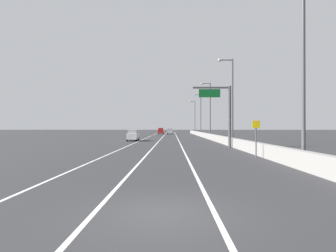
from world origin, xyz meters
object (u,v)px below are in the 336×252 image
object	(u,v)px
speed_advisory_sign	(256,136)
car_white_2	(133,135)
overhead_sign_gantry	(224,109)
car_silver_0	(170,131)
lamp_post_right_near	(300,59)
lamp_post_right_second	(231,96)
car_red_1	(161,131)
lamp_post_right_fourth	(200,112)
lamp_post_right_fifth	(194,115)
lamp_post_right_third	(209,107)

from	to	relation	value
speed_advisory_sign	car_white_2	bearing A→B (deg)	117.65
overhead_sign_gantry	car_silver_0	xyz separation A→B (m)	(-7.00, 60.58, -3.76)
speed_advisory_sign	lamp_post_right_near	distance (m)	6.88
lamp_post_right_second	car_red_1	bearing A→B (deg)	102.22
lamp_post_right_second	lamp_post_right_fourth	bearing A→B (deg)	90.07
lamp_post_right_near	car_red_1	distance (m)	77.07
overhead_sign_gantry	lamp_post_right_fourth	xyz separation A→B (m)	(1.85, 45.21, 2.06)
lamp_post_right_fourth	car_white_2	world-z (taller)	lamp_post_right_fourth
overhead_sign_gantry	car_red_1	world-z (taller)	overhead_sign_gantry
lamp_post_right_fourth	lamp_post_right_second	bearing A→B (deg)	-89.93
overhead_sign_gantry	lamp_post_right_fifth	size ratio (longest dim) A/B	0.62
speed_advisory_sign	lamp_post_right_fifth	size ratio (longest dim) A/B	0.25
car_silver_0	car_red_1	world-z (taller)	car_red_1
lamp_post_right_second	lamp_post_right_fifth	size ratio (longest dim) A/B	1.00
lamp_post_right_third	car_red_1	bearing A→B (deg)	108.52
car_silver_0	overhead_sign_gantry	bearing A→B (deg)	-83.41
speed_advisory_sign	car_silver_0	xyz separation A→B (m)	(-7.44, 71.79, -0.80)
lamp_post_right_fourth	speed_advisory_sign	bearing A→B (deg)	-91.43
lamp_post_right_fourth	car_silver_0	bearing A→B (deg)	119.91
lamp_post_right_second	overhead_sign_gantry	bearing A→B (deg)	-112.34
lamp_post_right_second	lamp_post_right_third	bearing A→B (deg)	90.61
car_silver_0	lamp_post_right_near	bearing A→B (deg)	-83.40
car_silver_0	speed_advisory_sign	bearing A→B (deg)	-84.08
overhead_sign_gantry	speed_advisory_sign	distance (m)	11.60
lamp_post_right_near	overhead_sign_gantry	bearing A→B (deg)	96.62
car_red_1	lamp_post_right_third	bearing A→B (deg)	-71.48
overhead_sign_gantry	lamp_post_right_third	distance (m)	25.05
car_red_1	lamp_post_right_fourth	bearing A→B (deg)	-51.37
lamp_post_right_fifth	car_white_2	distance (m)	53.09
speed_advisory_sign	lamp_post_right_fifth	distance (m)	76.89
lamp_post_right_second	car_white_2	bearing A→B (deg)	145.68
lamp_post_right_fifth	car_white_2	size ratio (longest dim) A/B	2.60
speed_advisory_sign	lamp_post_right_fourth	bearing A→B (deg)	88.57
speed_advisory_sign	lamp_post_right_fifth	world-z (taller)	lamp_post_right_fifth
lamp_post_right_fourth	lamp_post_right_fifth	xyz separation A→B (m)	(0.04, 20.30, 0.00)
overhead_sign_gantry	car_red_1	bearing A→B (deg)	99.57
lamp_post_right_second	car_silver_0	distance (m)	56.98
speed_advisory_sign	lamp_post_right_third	xyz separation A→B (m)	(1.24, 36.11, 5.03)
overhead_sign_gantry	lamp_post_right_fifth	xyz separation A→B (m)	(1.89, 65.51, 2.06)
lamp_post_right_fifth	car_silver_0	distance (m)	11.71
lamp_post_right_fourth	car_red_1	world-z (taller)	lamp_post_right_fourth
overhead_sign_gantry	speed_advisory_sign	size ratio (longest dim) A/B	2.50
lamp_post_right_third	car_white_2	world-z (taller)	lamp_post_right_third
overhead_sign_gantry	car_red_1	distance (m)	61.19
lamp_post_right_fourth	overhead_sign_gantry	bearing A→B (deg)	-92.34
lamp_post_right_third	lamp_post_right_fifth	xyz separation A→B (m)	(0.21, 40.60, 0.00)
lamp_post_right_third	car_red_1	size ratio (longest dim) A/B	2.73
lamp_post_right_second	car_white_2	size ratio (longest dim) A/B	2.60
car_silver_0	car_red_1	xyz separation A→B (m)	(-3.16, -0.36, 0.10)
lamp_post_right_fifth	car_red_1	world-z (taller)	lamp_post_right_fifth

